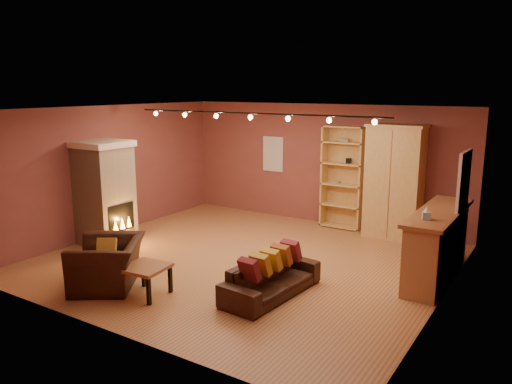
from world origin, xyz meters
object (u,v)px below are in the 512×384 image
Objects in this scene: bookcase at (344,176)px; armchair at (107,256)px; coffee_table at (145,270)px; fireplace at (105,193)px; bar_counter at (437,244)px; loveseat at (271,272)px; armoire at (394,182)px.

bookcase reaches higher than armchair.
armchair reaches higher than coffee_table.
fireplace reaches higher than bar_counter.
loveseat is 1.31× the size of armchair.
fireplace is 6.03m from armoire.
coffee_table is at bearing -30.40° from fireplace.
armchair is at bearing -120.61° from armoire.
armoire is at bearing 66.00° from coffee_table.
fireplace is at bearing -165.45° from bar_counter.
bookcase reaches higher than coffee_table.
armoire reaches higher than bar_counter.
fireplace is 5.23m from bookcase.
armoire reaches higher than bookcase.
loveseat is at bearing -98.90° from armoire.
armchair is at bearing -143.80° from bar_counter.
armoire reaches higher than loveseat.
bar_counter is (6.24, 1.62, -0.46)m from fireplace.
armoire is (1.21, -0.19, 0.03)m from bookcase.
coffee_table is (-1.63, -1.06, 0.04)m from loveseat.
armoire is 2.43m from bar_counter.
bookcase reaches higher than fireplace.
bookcase is at bearing 140.68° from bar_counter.
armchair is 2.05× the size of coffee_table.
armchair is (-3.04, -5.14, -0.70)m from armoire.
fireplace is 2.50m from armchair.
armoire is 6.01m from armchair.
coffee_table is (-3.62, -3.16, -0.19)m from bar_counter.
loveseat is at bearing -82.09° from bookcase.
loveseat is 1.95m from coffee_table.
bar_counter reaches higher than coffee_table.
coffee_table is at bearing -114.00° from armoire.
loveseat is at bearing 80.52° from armchair.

